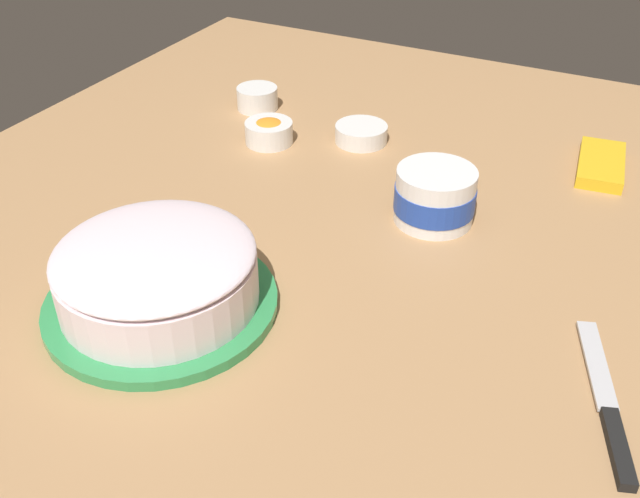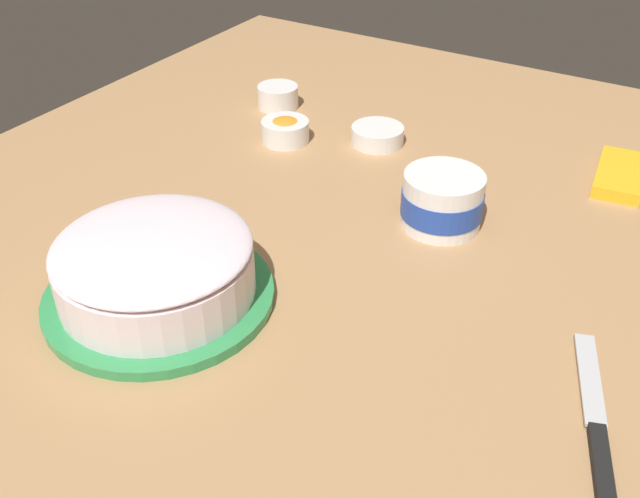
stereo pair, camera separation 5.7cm
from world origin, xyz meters
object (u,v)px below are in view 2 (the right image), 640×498
at_px(frosting_tub, 442,199).
at_px(candy_box_lower, 620,175).
at_px(frosted_cake, 156,271).
at_px(sprinkle_bowl_pink, 278,96).
at_px(spreading_knife, 596,427).
at_px(sprinkle_bowl_yellow, 377,135).
at_px(sprinkle_bowl_orange, 285,130).

relative_size(frosting_tub, candy_box_lower, 0.77).
relative_size(frosted_cake, sprinkle_bowl_pink, 3.73).
distance_m(frosted_cake, spreading_knife, 0.52).
height_order(spreading_knife, sprinkle_bowl_yellow, sprinkle_bowl_yellow).
xyz_separation_m(frosted_cake, sprinkle_bowl_pink, (0.56, 0.20, -0.02)).
bearing_deg(sprinkle_bowl_orange, frosted_cake, -166.33).
height_order(sprinkle_bowl_orange, candy_box_lower, sprinkle_bowl_orange).
height_order(spreading_knife, sprinkle_bowl_pink, sprinkle_bowl_pink).
bearing_deg(frosted_cake, sprinkle_bowl_yellow, -3.37).
relative_size(spreading_knife, candy_box_lower, 1.51).
relative_size(spreading_knife, sprinkle_bowl_pink, 3.00).
height_order(sprinkle_bowl_orange, sprinkle_bowl_pink, sprinkle_bowl_pink).
distance_m(frosted_cake, frosting_tub, 0.41).
relative_size(spreading_knife, sprinkle_bowl_yellow, 2.53).
bearing_deg(frosted_cake, spreading_knife, -82.62).
relative_size(frosting_tub, sprinkle_bowl_pink, 1.53).
relative_size(frosting_tub, sprinkle_bowl_orange, 1.42).
height_order(frosted_cake, sprinkle_bowl_orange, frosted_cake).
bearing_deg(spreading_knife, sprinkle_bowl_orange, 58.54).
xyz_separation_m(spreading_knife, sprinkle_bowl_orange, (0.38, 0.63, 0.02)).
bearing_deg(frosted_cake, candy_box_lower, -34.60).
relative_size(frosted_cake, sprinkle_bowl_yellow, 3.14).
distance_m(frosting_tub, candy_box_lower, 0.33).
height_order(frosting_tub, sprinkle_bowl_yellow, frosting_tub).
distance_m(sprinkle_bowl_orange, sprinkle_bowl_pink, 0.15).
distance_m(frosted_cake, sprinkle_bowl_orange, 0.46).
bearing_deg(frosting_tub, sprinkle_bowl_yellow, 47.06).
bearing_deg(frosted_cake, frosting_tub, -33.65).
relative_size(frosted_cake, frosting_tub, 2.44).
bearing_deg(frosted_cake, sprinkle_bowl_pink, 19.59).
xyz_separation_m(frosting_tub, sprinkle_bowl_yellow, (0.18, 0.20, -0.03)).
xyz_separation_m(frosted_cake, spreading_knife, (0.07, -0.52, -0.04)).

